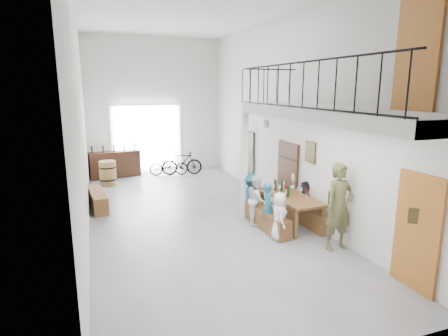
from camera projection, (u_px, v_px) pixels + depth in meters
name	position (u px, v px, depth m)	size (l,w,h in m)	color
floor	(194.00, 217.00, 10.36)	(12.00, 12.00, 0.00)	slate
room_walls	(192.00, 86.00, 9.61)	(12.00, 12.00, 12.00)	silver
gateway_portal	(147.00, 140.00, 15.41)	(2.80, 0.08, 2.80)	white
right_wall_decor	(320.00, 162.00, 9.15)	(0.07, 8.28, 5.07)	#9A591E
balcony	(328.00, 116.00, 7.50)	(1.52, 5.62, 4.00)	white
tasting_table	(290.00, 198.00, 9.67)	(0.91, 2.12, 0.79)	brown
bench_inner	(265.00, 218.00, 9.57)	(0.33, 2.09, 0.48)	brown
bench_wall	(300.00, 213.00, 9.96)	(0.28, 2.17, 0.50)	brown
tableware	(284.00, 187.00, 9.92)	(0.65, 1.14, 0.35)	black
side_bench	(98.00, 199.00, 11.13)	(0.39, 1.80, 0.51)	brown
oak_barrel	(108.00, 173.00, 13.65)	(0.61, 0.61, 0.90)	olive
serving_counter	(115.00, 164.00, 14.89)	(1.96, 0.54, 1.03)	#3B1D11
counter_bottles	(114.00, 148.00, 14.73)	(1.70, 0.30, 0.28)	black
guest_left_a	(279.00, 216.00, 8.73)	(0.56, 0.36, 1.14)	white
guest_left_b	(268.00, 207.00, 9.27)	(0.45, 0.29, 1.23)	#235B75
guest_left_c	(257.00, 200.00, 9.77)	(0.63, 0.49, 1.29)	white
guest_left_d	(251.00, 196.00, 10.23)	(0.80, 0.46, 1.23)	#235B75
guest_right_a	(323.00, 207.00, 9.42)	(0.66, 0.28, 1.13)	maroon
guest_right_b	(305.00, 201.00, 9.96)	(1.02, 0.33, 1.10)	black
guest_right_c	(296.00, 193.00, 10.53)	(0.60, 0.39, 1.23)	white
host_standing	(339.00, 207.00, 8.15)	(0.71, 0.47, 1.95)	brown
potted_plant	(265.00, 195.00, 11.66)	(0.42, 0.36, 0.46)	#1F551D
bicycle_near	(169.00, 166.00, 15.19)	(0.54, 1.55, 0.81)	black
bicycle_far	(182.00, 163.00, 15.25)	(0.46, 1.64, 0.99)	black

